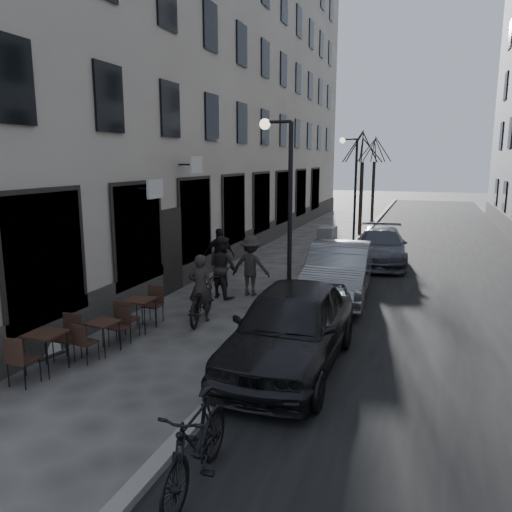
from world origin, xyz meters
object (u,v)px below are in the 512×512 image
Objects in this scene: streetlamp_far at (352,178)px; tree_far at (375,150)px; streetlamp_near at (284,195)px; car_mid at (338,271)px; pedestrian_mid at (251,266)px; pedestrian_far at (219,255)px; moped at (196,444)px; bistro_set_c at (140,311)px; sign_board at (44,336)px; bicycle at (201,300)px; car_far at (380,246)px; utility_cabinet at (327,247)px; bistro_set_a at (46,348)px; bistro_set_b at (103,334)px; tree_near at (363,148)px; pedestrian_near at (222,267)px; car_near at (291,327)px.

streetlamp_far is 9.12m from tree_far.
streetlamp_near reaches higher than car_mid.
pedestrian_mid reaches higher than pedestrian_far.
car_mid is 9.38m from moped.
bistro_set_c is 2.29m from sign_board.
bistro_set_c is (-2.87, -23.63, -4.19)m from tree_far.
bicycle is 2.75m from pedestrian_mid.
car_far is (4.69, 9.87, 0.22)m from bistro_set_c.
streetlamp_far is at bearing 67.66° from pedestrian_far.
moped is at bearing -84.82° from utility_cabinet.
car_far is (1.90, 7.24, -2.46)m from streetlamp_near.
pedestrian_far is 0.90× the size of moped.
bistro_set_a is at bearing -121.30° from streetlamp_near.
bistro_set_b is 1.33× the size of sign_board.
bistro_set_a is 8.42m from car_mid.
pedestrian_far is (0.21, 7.96, 0.41)m from bistro_set_a.
pedestrian_mid is at bearing -169.77° from car_mid.
car_mid is (3.97, 4.51, 0.33)m from bistro_set_c.
sign_board is 3.83m from bicycle.
bistro_set_b is at bearing 58.65° from bicycle.
car_far is (1.90, -4.76, -2.46)m from streetlamp_far.
sign_board is (-1.07, -0.53, 0.01)m from bistro_set_b.
tree_near reaches higher than bistro_set_c.
car_mid reaches higher than moped.
pedestrian_mid is 6.82m from car_far.
bistro_set_a is at bearing 150.09° from moped.
utility_cabinet is (2.80, 9.98, 0.36)m from bistro_set_b.
bistro_set_c is at bearing -96.92° from tree_far.
moped is at bearing -35.59° from bistro_set_b.
bistro_set_b is at bearing 72.28° from pedestrian_mid.
bistro_set_b is (-2.84, -25.13, -4.24)m from tree_far.
car_mid is at bearing -86.71° from tree_far.
tree_far is 3.07× the size of pedestrian_near.
bistro_set_c is 4.16m from pedestrian_mid.
bicycle is (-1.76, -1.45, -2.63)m from streetlamp_near.
bistro_set_c is at bearing -134.86° from car_mid.
pedestrian_mid is at bearing -119.82° from pedestrian_near.
bicycle is at bearing 47.75° from bistro_set_c.
bistro_set_c is at bearing 167.60° from car_near.
streetlamp_far is 3.36m from tree_near.
car_far is at bearing 73.59° from bistro_set_b.
tree_near is 18.95m from car_near.
tree_near is 1.18× the size of car_far.
streetlamp_far is 19.69m from moped.
pedestrian_far is (-0.24, 6.80, 0.47)m from bistro_set_b.
utility_cabinet is at bearing -90.13° from tree_far.
moped is (4.05, -10.16, -0.30)m from pedestrian_far.
tree_far is 18.97m from pedestrian_far.
bistro_set_c is 8.94m from utility_cabinet.
streetlamp_far is 11.67m from pedestrian_near.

